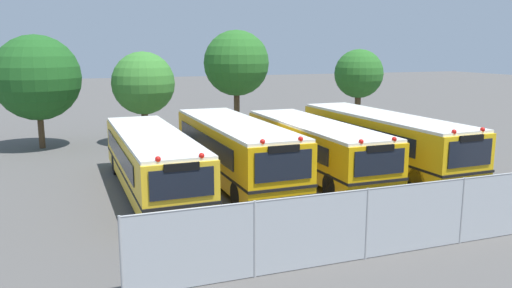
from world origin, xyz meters
TOP-DOWN VIEW (x-y plane):
  - ground_plane at (0.00, 0.00)m, footprint 160.00×160.00m
  - school_bus_0 at (-5.44, -0.23)m, footprint 2.67×10.62m
  - school_bus_1 at (-1.88, 0.14)m, footprint 2.73×10.38m
  - school_bus_2 at (1.86, 0.09)m, footprint 2.61×10.47m
  - school_bus_3 at (5.42, 0.03)m, footprint 2.87×11.19m
  - tree_0 at (-9.95, 10.99)m, footprint 4.79×4.79m
  - tree_1 at (-4.17, 10.30)m, footprint 3.69×3.69m
  - tree_2 at (2.16, 11.72)m, footprint 4.27×4.27m
  - tree_3 at (10.11, 9.79)m, footprint 3.28×3.28m
  - chainlink_fence at (0.53, -8.86)m, footprint 16.14×0.07m
  - traffic_cone at (-5.04, -8.01)m, footprint 0.46×0.46m

SIDE VIEW (x-z plane):
  - ground_plane at x=0.00m, z-range 0.00..0.00m
  - traffic_cone at x=-5.04m, z-range 0.00..0.60m
  - chainlink_fence at x=0.53m, z-range 0.04..2.04m
  - school_bus_2 at x=1.86m, z-range 0.07..2.58m
  - school_bus_0 at x=-5.44m, z-range 0.07..2.58m
  - school_bus_3 at x=5.42m, z-range 0.07..2.78m
  - school_bus_1 at x=-1.88m, z-range 0.07..2.80m
  - tree_1 at x=-4.17m, z-range 0.94..6.41m
  - tree_3 at x=10.11m, z-range 1.14..6.72m
  - tree_0 at x=-9.95m, z-range 0.75..7.16m
  - tree_2 at x=2.16m, z-range 1.35..8.16m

